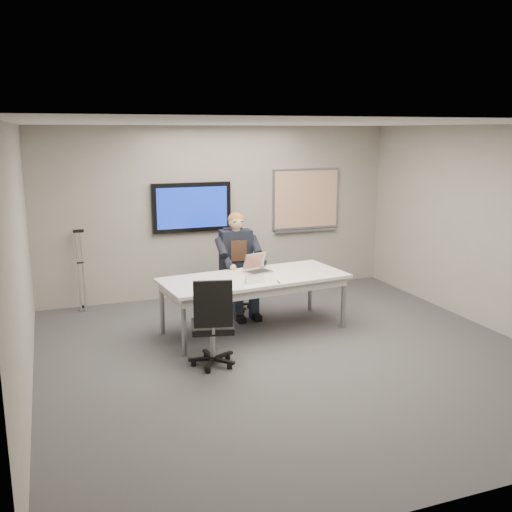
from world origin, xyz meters
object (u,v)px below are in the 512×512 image
object	(u,v)px
conference_table	(254,283)
office_chair_far	(235,289)
seated_person	(240,274)
office_chair_near	(213,339)
laptop	(257,267)

from	to	relation	value
conference_table	office_chair_far	xyz separation A→B (m)	(0.07, 1.06, -0.37)
conference_table	seated_person	xyz separation A→B (m)	(0.06, 0.79, -0.07)
office_chair_far	seated_person	size ratio (longest dim) A/B	0.67
seated_person	conference_table	bearing A→B (deg)	-92.65
office_chair_near	laptop	distance (m)	1.68
office_chair_far	seated_person	distance (m)	0.40
office_chair_far	laptop	xyz separation A→B (m)	(0.06, -0.80, 0.52)
office_chair_near	laptop	world-z (taller)	office_chair_near
laptop	seated_person	bearing A→B (deg)	79.99
office_chair_near	office_chair_far	bearing A→B (deg)	-101.82
conference_table	laptop	world-z (taller)	laptop
conference_table	office_chair_near	distance (m)	1.37
seated_person	laptop	distance (m)	0.58
office_chair_near	seated_person	world-z (taller)	seated_person
conference_table	office_chair_near	bearing A→B (deg)	-137.71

